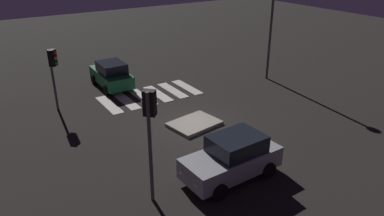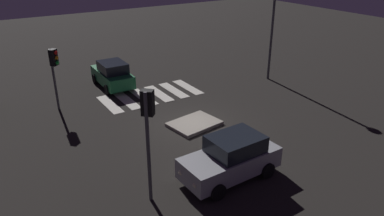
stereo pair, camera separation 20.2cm
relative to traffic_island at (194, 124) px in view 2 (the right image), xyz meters
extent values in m
plane|color=black|center=(0.06, -0.15, -0.09)|extent=(80.00, 80.00, 0.00)
cube|color=gray|center=(0.00, 0.00, 0.00)|extent=(2.91, 2.35, 0.18)
cube|color=#9EA0A5|center=(1.43, 5.02, 0.66)|extent=(4.38, 1.99, 0.89)
cube|color=black|center=(1.16, 5.01, 1.46)|extent=(2.27, 1.76, 0.72)
cylinder|color=black|center=(2.74, 5.97, 0.26)|extent=(0.70, 0.28, 0.70)
cylinder|color=black|center=(2.80, 4.15, 0.26)|extent=(0.70, 0.28, 0.70)
cylinder|color=black|center=(0.06, 5.88, 0.26)|extent=(0.70, 0.28, 0.70)
cylinder|color=black|center=(0.12, 4.07, 0.26)|extent=(0.70, 0.28, 0.70)
sphere|color=#F2EABF|center=(3.53, 5.60, 0.66)|extent=(0.23, 0.23, 0.23)
sphere|color=#F2EABF|center=(3.56, 4.58, 0.66)|extent=(0.23, 0.23, 0.23)
cube|color=#196B38|center=(1.56, -8.26, 0.63)|extent=(1.83, 4.17, 0.85)
cube|color=black|center=(1.56, -8.01, 1.39)|extent=(1.65, 2.14, 0.69)
cylinder|color=black|center=(2.41, -9.55, 0.24)|extent=(0.25, 0.67, 0.67)
cylinder|color=black|center=(0.67, -9.53, 0.24)|extent=(0.25, 0.67, 0.67)
cylinder|color=black|center=(2.45, -6.99, 0.24)|extent=(0.25, 0.67, 0.67)
cylinder|color=black|center=(0.70, -6.96, 0.24)|extent=(0.25, 0.67, 0.67)
sphere|color=#F2EABF|center=(2.02, -10.29, 0.63)|extent=(0.22, 0.22, 0.22)
sphere|color=#F2EABF|center=(1.04, -10.28, 0.63)|extent=(0.22, 0.22, 0.22)
cylinder|color=#47474C|center=(4.96, 4.59, 2.18)|extent=(0.14, 0.14, 4.54)
cube|color=black|center=(4.83, 4.47, 3.97)|extent=(0.54, 0.54, 0.96)
sphere|color=red|center=(4.69, 4.33, 4.27)|extent=(0.22, 0.22, 0.22)
sphere|color=orange|center=(4.69, 4.33, 3.97)|extent=(0.22, 0.22, 0.22)
sphere|color=green|center=(4.69, 4.33, 3.67)|extent=(0.22, 0.22, 0.22)
cylinder|color=#47474C|center=(5.81, -6.29, 1.78)|extent=(0.14, 0.14, 3.74)
cube|color=black|center=(5.69, -6.16, 3.17)|extent=(0.54, 0.53, 0.96)
sphere|color=red|center=(5.55, -6.02, 3.47)|extent=(0.22, 0.22, 0.22)
sphere|color=orange|center=(5.55, -6.02, 3.17)|extent=(0.22, 0.22, 0.22)
sphere|color=green|center=(5.55, -6.02, 2.87)|extent=(0.22, 0.22, 0.22)
cylinder|color=#47474C|center=(-8.86, -3.63, 3.49)|extent=(0.18, 0.18, 7.16)
cube|color=silver|center=(-2.81, -5.27, -0.08)|extent=(0.70, 3.20, 0.02)
cube|color=silver|center=(-1.66, -5.27, -0.08)|extent=(0.70, 3.20, 0.02)
cube|color=silver|center=(-0.51, -5.27, -0.08)|extent=(0.70, 3.20, 0.02)
cube|color=silver|center=(0.64, -5.27, -0.08)|extent=(0.70, 3.20, 0.02)
cube|color=silver|center=(1.79, -5.27, -0.08)|extent=(0.70, 3.20, 0.02)
cube|color=silver|center=(2.94, -5.27, -0.08)|extent=(0.70, 3.20, 0.02)
camera|label=1|loc=(10.03, 15.27, 9.06)|focal=34.35mm
camera|label=2|loc=(9.86, 15.38, 9.06)|focal=34.35mm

